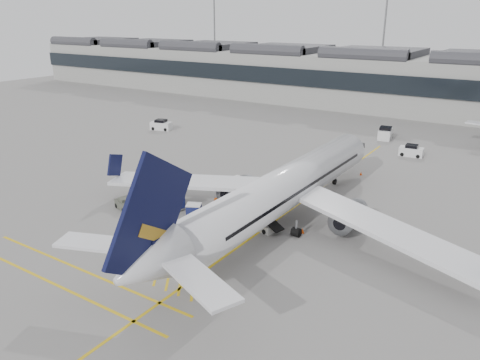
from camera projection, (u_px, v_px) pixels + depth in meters
The scene contains 18 objects.
ground at pixel (153, 221), 45.87m from camera, with size 220.00×220.00×0.00m, color gray.
terminal at pixel (383, 79), 100.59m from camera, with size 200.00×20.45×12.40m.
light_masts at pixel (398, 36), 109.78m from camera, with size 113.00×0.60×25.45m.
apron_markings at pixel (291, 210), 48.60m from camera, with size 0.25×60.00×0.01m, color gold.
airliner_main at pixel (282, 190), 44.53m from camera, with size 39.02×42.63×11.33m.
belt_loader at pixel (258, 221), 44.55m from camera, with size 4.99×2.42×1.98m.
baggage_cart_a at pixel (263, 196), 49.43m from camera, with size 2.11×1.87×1.92m.
baggage_cart_b at pixel (194, 211), 46.04m from camera, with size 1.93×1.81×1.60m.
baggage_cart_c at pixel (239, 186), 52.06m from camera, with size 2.14×1.85×2.05m.
baggage_cart_d at pixel (175, 200), 48.37m from camera, with size 2.30×2.11×1.97m.
ramp_agent_a at pixel (246, 207), 47.07m from camera, with size 0.60×0.39×1.63m, color #FF410D.
ramp_agent_b at pixel (216, 206), 47.12m from camera, with size 0.89×0.69×1.82m, color #DE590B.
pushback_tug at pixel (125, 204), 48.59m from camera, with size 2.53×1.97×1.25m.
safety_cone_nose at pixel (361, 173), 59.04m from camera, with size 0.32×0.32×0.45m, color #F24C0A.
safety_cone_engine at pixel (302, 230), 43.31m from camera, with size 0.36×0.36×0.50m, color #F24C0A.
service_van_left at pixel (161, 125), 82.27m from camera, with size 3.92×2.70×1.83m.
service_van_mid at pixel (385, 133), 76.27m from camera, with size 2.51×4.10×1.97m.
service_van_right at pixel (411, 151), 66.90m from camera, with size 3.37×1.88×1.67m.
Camera 1 is at (30.11, -30.39, 19.07)m, focal length 35.00 mm.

